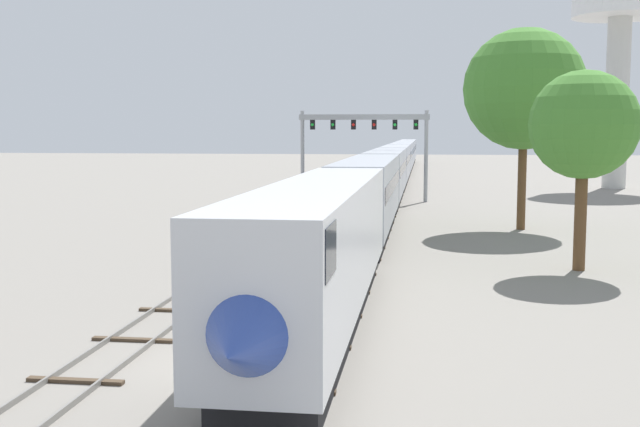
{
  "coord_description": "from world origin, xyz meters",
  "views": [
    {
      "loc": [
        5.4,
        -20.38,
        6.48
      ],
      "look_at": [
        1.0,
        12.0,
        3.0
      ],
      "focal_mm": 43.35,
      "sensor_mm": 36.0,
      "label": 1
    }
  ],
  "objects_px": {
    "trackside_tree_mid": "(584,126)",
    "signal_gantry": "(364,135)",
    "water_tower": "(621,5)",
    "passenger_train": "(396,164)",
    "trackside_tree_left": "(524,89)"
  },
  "relations": [
    {
      "from": "signal_gantry",
      "to": "water_tower",
      "type": "bearing_deg",
      "value": 36.94
    },
    {
      "from": "passenger_train",
      "to": "water_tower",
      "type": "relative_size",
      "value": 6.05
    },
    {
      "from": "trackside_tree_mid",
      "to": "trackside_tree_left",
      "type": "bearing_deg",
      "value": 93.23
    },
    {
      "from": "water_tower",
      "to": "trackside_tree_left",
      "type": "distance_m",
      "value": 44.19
    },
    {
      "from": "passenger_train",
      "to": "water_tower",
      "type": "xyz_separation_m",
      "value": [
        24.91,
        0.01,
        17.96
      ]
    },
    {
      "from": "passenger_train",
      "to": "trackside_tree_mid",
      "type": "relative_size",
      "value": 16.75
    },
    {
      "from": "signal_gantry",
      "to": "trackside_tree_left",
      "type": "bearing_deg",
      "value": -58.37
    },
    {
      "from": "water_tower",
      "to": "passenger_train",
      "type": "bearing_deg",
      "value": -179.99
    },
    {
      "from": "trackside_tree_left",
      "to": "passenger_train",
      "type": "bearing_deg",
      "value": 103.75
    },
    {
      "from": "passenger_train",
      "to": "signal_gantry",
      "type": "distance_m",
      "value": 20.85
    },
    {
      "from": "water_tower",
      "to": "trackside_tree_left",
      "type": "height_order",
      "value": "water_tower"
    },
    {
      "from": "water_tower",
      "to": "trackside_tree_mid",
      "type": "xyz_separation_m",
      "value": [
        -14.28,
        -55.09,
        -13.83
      ]
    },
    {
      "from": "trackside_tree_mid",
      "to": "signal_gantry",
      "type": "bearing_deg",
      "value": 110.37
    },
    {
      "from": "water_tower",
      "to": "trackside_tree_mid",
      "type": "relative_size",
      "value": 2.77
    },
    {
      "from": "trackside_tree_left",
      "to": "trackside_tree_mid",
      "type": "relative_size",
      "value": 1.42
    }
  ]
}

